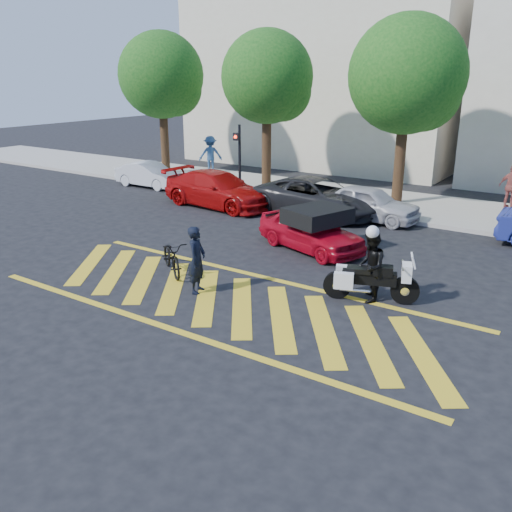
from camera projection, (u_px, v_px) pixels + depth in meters
The scene contains 19 objects.
ground at pixel (225, 301), 13.37m from camera, with size 90.00×90.00×0.00m, color black.
sidewalk at pixel (396, 204), 22.80m from camera, with size 60.00×5.00×0.15m, color #9E998E.
crosswalk at pixel (224, 300), 13.39m from camera, with size 12.33×4.00×0.01m.
building_left at pixel (327, 78), 32.50m from camera, with size 16.00×8.00×10.00m, color beige.
tree_far_left at pixel (164, 78), 28.01m from camera, with size 4.40×4.40×7.41m.
tree_left at pixel (270, 80), 24.61m from camera, with size 4.20×4.20×7.26m.
tree_center at pixel (410, 79), 21.16m from camera, with size 4.60×4.60×7.56m.
signal_pole at pixel (239, 154), 23.84m from camera, with size 0.28×0.43×3.20m.
officer_bike at pixel (197, 260), 13.66m from camera, with size 0.63×0.42×1.74m, color black.
bicycle at pixel (172, 256), 15.11m from camera, with size 0.64×1.85×0.97m, color black.
police_motorcycle at pixel (370, 280), 13.22m from camera, with size 2.23×1.18×1.03m.
officer_moto at pixel (370, 267), 13.13m from camera, with size 0.86×0.67×1.77m, color black.
red_convertible at pixel (311, 230), 17.02m from camera, with size 1.53×3.80×1.29m, color #AC0719.
parked_far_left at pixel (149, 175), 26.47m from camera, with size 1.26×3.62×1.19m, color #B4B7BC.
parked_left at pixel (218, 189), 22.54m from camera, with size 2.04×5.02×1.46m, color #9C0909.
parked_mid_left at pixel (318, 197), 21.21m from camera, with size 2.40×5.21×1.45m, color black.
parked_mid_right at pixel (369, 203), 20.46m from camera, with size 1.56×3.88×1.32m, color #B2B2B6.
pedestrian_left at pixel (210, 154), 29.42m from camera, with size 1.26×0.72×1.94m, color #2C4C79.
pedestrian_right at pixel (512, 187), 21.50m from camera, with size 1.04×0.43×1.77m, color #9E4D48.
Camera 1 is at (7.46, -9.81, 5.37)m, focal length 38.00 mm.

